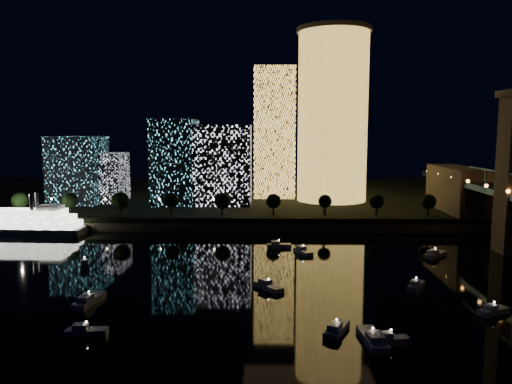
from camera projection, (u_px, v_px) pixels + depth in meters
The scene contains 10 objects.
ground at pixel (325, 307), 107.86m from camera, with size 520.00×520.00×0.00m, color black.
far_bank at pixel (290, 197), 266.28m from camera, with size 420.00×160.00×5.00m, color black.
seawall at pixel (300, 227), 189.02m from camera, with size 420.00×6.00×3.00m, color #6B5E4C.
tower_cylindrical at pixel (333, 116), 230.87m from camera, with size 34.00×34.00×79.02m.
tower_rectangular at pixel (274, 133), 245.76m from camera, with size 19.85×19.85×63.17m, color #FFC251.
midrise_blocks at pixel (157, 167), 226.13m from camera, with size 89.28×28.73×37.77m.
riverboat at pixel (14, 223), 184.29m from camera, with size 51.80×12.74×15.49m.
motorboats at pixel (317, 290), 116.67m from camera, with size 117.40×79.48×2.78m.
esplanade_trees at pixel (205, 201), 194.66m from camera, with size 166.11×6.89×8.94m.
street_lamps at pixel (214, 202), 200.74m from camera, with size 132.70×0.70×5.65m.
Camera 1 is at (-12.61, -104.25, 38.04)m, focal length 35.00 mm.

